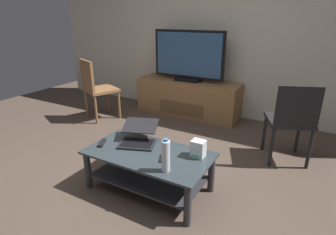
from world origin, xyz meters
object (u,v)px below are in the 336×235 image
side_chair (96,86)px  water_bottle_near (166,156)px  dining_chair (292,119)px  cell_phone (164,158)px  coffee_table (149,164)px  media_cabinet (188,98)px  tv_remote (102,143)px  television (188,57)px  router_box (198,149)px  laptop (139,136)px

side_chair → water_bottle_near: (1.99, -1.35, -0.00)m
dining_chair → water_bottle_near: 1.53m
dining_chair → cell_phone: size_ratio=6.34×
coffee_table → side_chair: size_ratio=1.22×
water_bottle_near → media_cabinet: bearing=111.1°
side_chair → coffee_table: bearing=-34.4°
tv_remote → television: bearing=65.6°
router_box → water_bottle_near: water_bottle_near is taller
router_box → dining_chair: bearing=58.2°
side_chair → laptop: 1.82m
media_cabinet → tv_remote: bearing=-87.5°
media_cabinet → side_chair: side_chair is taller
television → water_bottle_near: size_ratio=4.12×
coffee_table → side_chair: side_chair is taller
coffee_table → tv_remote: 0.50m
router_box → cell_phone: (-0.24, -0.18, -0.07)m
laptop → router_box: bearing=1.4°
television → water_bottle_near: (0.85, -2.19, -0.41)m
water_bottle_near → tv_remote: 0.78m
television → laptop: bearing=-78.8°
television → tv_remote: (0.09, -2.08, -0.53)m
television → water_bottle_near: bearing=-68.7°
television → cell_phone: bearing=-69.9°
router_box → media_cabinet: bearing=117.6°
side_chair → router_box: bearing=-25.7°
media_cabinet → dining_chair: (1.60, -0.88, 0.23)m
dining_chair → side_chair: side_chair is taller
tv_remote → laptop: bearing=9.0°
dining_chair → laptop: dining_chair is taller
media_cabinet → router_box: bearing=-62.4°
side_chair → water_bottle_near: 2.40m
side_chair → laptop: size_ratio=1.91×
coffee_table → television: (-0.57, 2.00, 0.66)m
media_cabinet → tv_remote: (0.09, -2.10, 0.11)m
media_cabinet → water_bottle_near: water_bottle_near is taller
router_box → water_bottle_near: (-0.13, -0.34, 0.06)m
dining_chair → tv_remote: dining_chair is taller
laptop → coffee_table: bearing=-33.9°
media_cabinet → television: size_ratio=1.44×
router_box → cell_phone: router_box is taller
laptop → dining_chair: bearing=39.6°
media_cabinet → dining_chair: dining_chair is taller
coffee_table → laptop: laptop is taller
side_chair → laptop: side_chair is taller
coffee_table → water_bottle_near: size_ratio=4.03×
media_cabinet → laptop: size_ratio=3.41×
media_cabinet → tv_remote: 2.10m
dining_chair → router_box: (-0.62, -1.00, -0.05)m
media_cabinet → dining_chair: size_ratio=1.84×
media_cabinet → television: 0.65m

